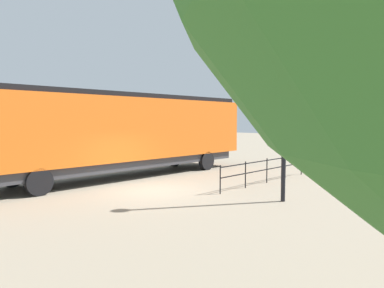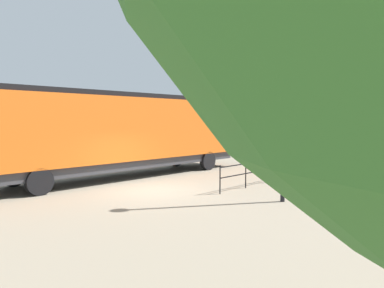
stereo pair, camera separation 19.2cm
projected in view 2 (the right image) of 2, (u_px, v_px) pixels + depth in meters
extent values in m
plane|color=gray|center=(154.00, 190.00, 15.51)|extent=(120.00, 120.00, 0.00)
cube|color=orange|center=(124.00, 128.00, 18.95)|extent=(3.04, 15.88, 3.10)
cube|color=black|center=(208.00, 134.00, 23.81)|extent=(2.92, 2.51, 2.17)
cube|color=black|center=(123.00, 96.00, 18.84)|extent=(2.74, 15.25, 0.24)
cube|color=#38383D|center=(124.00, 162.00, 19.07)|extent=(2.74, 14.61, 0.45)
cylinder|color=black|center=(176.00, 158.00, 23.70)|extent=(0.30, 1.10, 1.10)
cylinder|color=black|center=(208.00, 161.00, 21.82)|extent=(0.30, 1.10, 1.10)
cylinder|color=black|center=(13.00, 174.00, 16.35)|extent=(0.30, 1.10, 1.10)
cylinder|color=black|center=(39.00, 182.00, 14.47)|extent=(0.30, 1.10, 1.10)
cylinder|color=black|center=(284.00, 114.00, 13.19)|extent=(0.16, 0.16, 6.44)
sphere|color=silver|center=(285.00, 19.00, 12.97)|extent=(0.50, 0.50, 0.50)
cube|color=black|center=(268.00, 160.00, 17.26)|extent=(0.04, 7.13, 0.04)
cube|color=black|center=(268.00, 170.00, 17.29)|extent=(0.04, 7.13, 0.04)
cylinder|color=black|center=(220.00, 180.00, 14.72)|extent=(0.05, 0.05, 1.17)
cylinder|color=black|center=(246.00, 175.00, 16.00)|extent=(0.05, 0.05, 1.17)
cylinder|color=black|center=(268.00, 171.00, 17.29)|extent=(0.05, 0.05, 1.17)
cylinder|color=black|center=(286.00, 167.00, 18.58)|extent=(0.05, 0.05, 1.17)
cylinder|color=black|center=(303.00, 164.00, 19.87)|extent=(0.05, 0.05, 1.17)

